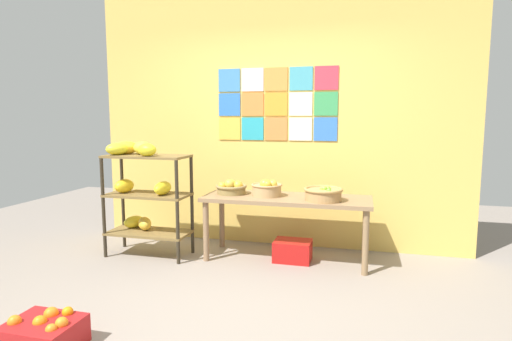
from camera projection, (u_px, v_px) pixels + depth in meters
ground at (228, 311)px, 3.17m from camera, size 9.54×9.54×0.00m
back_wall_with_art at (277, 119)px, 4.71m from camera, size 4.30×0.07×2.93m
banana_shelf_unit at (142, 184)px, 4.40m from camera, size 0.89×0.45×1.22m
display_table at (287, 204)px, 4.25m from camera, size 1.71×0.62×0.67m
fruit_basket_left at (267, 188)px, 4.27m from camera, size 0.32×0.32×0.18m
fruit_basket_centre at (323, 194)px, 4.03m from camera, size 0.38×0.38×0.15m
fruit_basket_back_left at (231, 188)px, 4.40m from camera, size 0.33×0.33×0.16m
produce_crate_under_table at (293, 251)px, 4.27m from camera, size 0.38×0.29×0.21m
orange_crate_foreground at (44, 334)px, 2.62m from camera, size 0.44×0.35×0.24m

